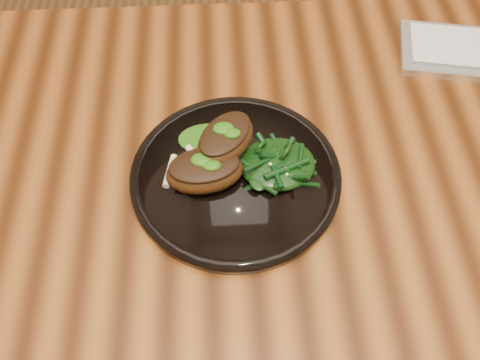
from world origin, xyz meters
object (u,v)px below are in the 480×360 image
desk (319,204)px  greens_heap (277,161)px  plate (236,176)px  lamb_chop_front (204,171)px

desk → greens_heap: size_ratio=14.95×
desk → plate: bearing=-177.2°
plate → lamb_chop_front: 0.05m
plate → greens_heap: greens_heap is taller
greens_heap → lamb_chop_front: bearing=-171.2°
plate → desk: bearing=2.8°
plate → greens_heap: size_ratio=2.78×
lamb_chop_front → desk: bearing=5.5°
lamb_chop_front → greens_heap: 0.10m
desk → greens_heap: greens_heap is taller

